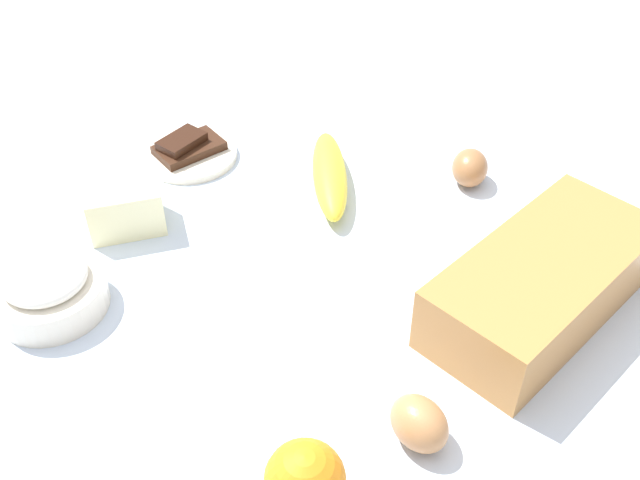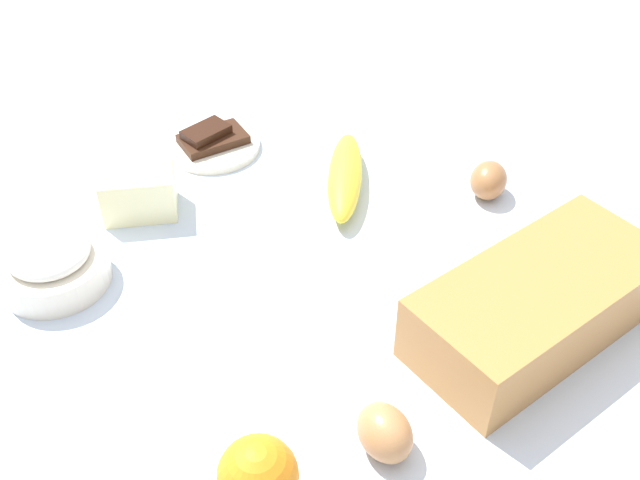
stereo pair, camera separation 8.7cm
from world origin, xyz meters
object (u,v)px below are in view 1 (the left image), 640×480
(flour_bowl, at_px, (48,288))
(orange_fruit, at_px, (305,480))
(butter_block, at_px, (125,207))
(egg_near_butter, at_px, (470,168))
(chocolate_plate, at_px, (189,151))
(loaf_pan, at_px, (543,283))
(banana, at_px, (330,175))
(egg_beside_bowl, at_px, (419,423))

(flour_bowl, relative_size, orange_fruit, 1.77)
(orange_fruit, height_order, butter_block, orange_fruit)
(egg_near_butter, distance_m, chocolate_plate, 0.38)
(loaf_pan, xyz_separation_m, banana, (0.05, -0.32, -0.02))
(flour_bowl, height_order, chocolate_plate, flour_bowl)
(orange_fruit, distance_m, egg_near_butter, 0.51)
(chocolate_plate, bearing_deg, banana, 124.22)
(flour_bowl, xyz_separation_m, orange_fruit, (-0.09, 0.36, 0.01))
(orange_fruit, bearing_deg, egg_near_butter, -150.66)
(chocolate_plate, bearing_deg, flour_bowl, 31.81)
(flour_bowl, bearing_deg, egg_beside_bowl, 119.44)
(butter_block, height_order, chocolate_plate, butter_block)
(flour_bowl, relative_size, chocolate_plate, 0.96)
(loaf_pan, bearing_deg, egg_near_butter, -125.30)
(egg_beside_bowl, bearing_deg, banana, -115.17)
(flour_bowl, distance_m, chocolate_plate, 0.31)
(loaf_pan, bearing_deg, chocolate_plate, -79.95)
(flour_bowl, height_order, egg_beside_bowl, flour_bowl)
(banana, height_order, egg_beside_bowl, egg_beside_bowl)
(orange_fruit, relative_size, egg_beside_bowl, 1.15)
(flour_bowl, height_order, butter_block, flour_bowl)
(butter_block, height_order, egg_near_butter, butter_block)
(orange_fruit, height_order, egg_beside_bowl, orange_fruit)
(flour_bowl, relative_size, banana, 0.66)
(banana, bearing_deg, loaf_pan, 98.55)
(butter_block, distance_m, chocolate_plate, 0.16)
(loaf_pan, xyz_separation_m, butter_block, (0.30, -0.40, -0.01))
(banana, relative_size, chocolate_plate, 1.46)
(egg_beside_bowl, bearing_deg, flour_bowl, -60.56)
(loaf_pan, xyz_separation_m, egg_near_butter, (-0.11, -0.21, -0.02))
(orange_fruit, bearing_deg, flour_bowl, -76.59)
(flour_bowl, distance_m, egg_near_butter, 0.55)
(banana, xyz_separation_m, orange_fruit, (0.29, 0.35, 0.02))
(flour_bowl, height_order, banana, flour_bowl)
(loaf_pan, distance_m, egg_near_butter, 0.24)
(banana, relative_size, butter_block, 2.11)
(loaf_pan, relative_size, butter_block, 3.29)
(butter_block, xyz_separation_m, egg_near_butter, (-0.41, 0.19, -0.01))
(flour_bowl, distance_m, orange_fruit, 0.37)
(banana, xyz_separation_m, butter_block, (0.25, -0.08, 0.01))
(butter_block, relative_size, chocolate_plate, 0.69)
(egg_beside_bowl, bearing_deg, chocolate_plate, -95.84)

